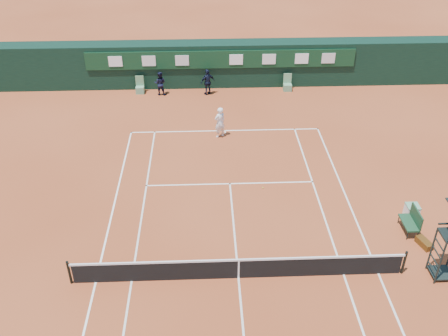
# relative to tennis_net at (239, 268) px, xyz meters

# --- Properties ---
(ground) EXTENTS (90.00, 90.00, 0.00)m
(ground) POSITION_rel_tennis_net_xyz_m (0.00, 0.00, -0.51)
(ground) COLOR #AA4C28
(ground) RESTS_ON ground
(court_lines) EXTENTS (11.05, 23.85, 0.01)m
(court_lines) POSITION_rel_tennis_net_xyz_m (0.00, 0.00, -0.50)
(court_lines) COLOR white
(court_lines) RESTS_ON ground
(tennis_net) EXTENTS (12.90, 0.10, 1.10)m
(tennis_net) POSITION_rel_tennis_net_xyz_m (0.00, 0.00, 0.00)
(tennis_net) COLOR black
(tennis_net) RESTS_ON ground
(back_wall) EXTENTS (40.00, 1.65, 3.00)m
(back_wall) POSITION_rel_tennis_net_xyz_m (0.00, 18.74, 1.00)
(back_wall) COLOR black
(back_wall) RESTS_ON ground
(linesman_chair_left) EXTENTS (0.55, 0.50, 1.15)m
(linesman_chair_left) POSITION_rel_tennis_net_xyz_m (-5.50, 17.48, -0.19)
(linesman_chair_left) COLOR #63976F
(linesman_chair_left) RESTS_ON ground
(linesman_chair_right) EXTENTS (0.55, 0.50, 1.15)m
(linesman_chair_right) POSITION_rel_tennis_net_xyz_m (4.50, 17.48, -0.19)
(linesman_chair_right) COLOR #61956C
(linesman_chair_right) RESTS_ON ground
(player_bench) EXTENTS (0.56, 1.20, 1.10)m
(player_bench) POSITION_rel_tennis_net_xyz_m (7.62, 2.49, 0.09)
(player_bench) COLOR #194027
(player_bench) RESTS_ON ground
(tennis_bag) EXTENTS (0.57, 0.85, 0.29)m
(tennis_bag) POSITION_rel_tennis_net_xyz_m (7.86, 1.52, -0.36)
(tennis_bag) COLOR black
(tennis_bag) RESTS_ON ground
(cooler) EXTENTS (0.57, 0.57, 0.65)m
(cooler) POSITION_rel_tennis_net_xyz_m (8.00, 3.44, -0.18)
(cooler) COLOR silver
(cooler) RESTS_ON ground
(tennis_ball) EXTENTS (0.07, 0.07, 0.07)m
(tennis_ball) POSITION_rel_tennis_net_xyz_m (1.59, 5.95, -0.47)
(tennis_ball) COLOR gold
(tennis_ball) RESTS_ON ground
(player) EXTENTS (0.80, 0.73, 1.84)m
(player) POSITION_rel_tennis_net_xyz_m (-0.33, 11.20, 0.41)
(player) COLOR white
(player) RESTS_ON ground
(ball_kid_left) EXTENTS (0.86, 0.71, 1.60)m
(ball_kid_left) POSITION_rel_tennis_net_xyz_m (-4.10, 17.15, 0.29)
(ball_kid_left) COLOR black
(ball_kid_left) RESTS_ON ground
(ball_kid_right) EXTENTS (1.12, 0.85, 1.77)m
(ball_kid_right) POSITION_rel_tennis_net_xyz_m (-0.93, 17.05, 0.37)
(ball_kid_right) COLOR black
(ball_kid_right) RESTS_ON ground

